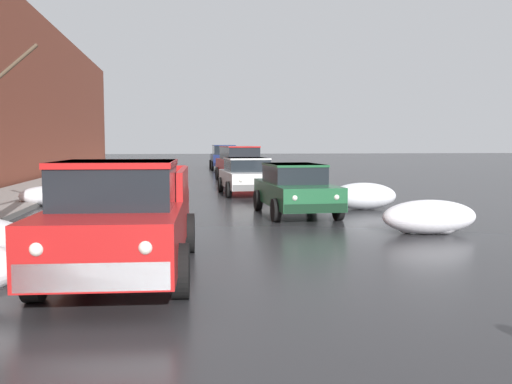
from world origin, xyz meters
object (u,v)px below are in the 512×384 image
Objects in this scene: pickup_truck_red_approaching_near_lane at (124,217)px; sedan_grey_queued_behind_truck at (232,162)px; sedan_green_parked_kerbside_close at (295,188)px; suv_darkblue_at_far_intersection at (224,156)px; suv_red_parked_far_down_block at (239,162)px; sedan_white_parked_kerbside_mid at (247,175)px.

sedan_grey_queued_behind_truck is (4.15, 28.07, -0.13)m from pickup_truck_red_approaching_near_lane.
sedan_green_parked_kerbside_close is 26.96m from suv_darkblue_at_far_intersection.
sedan_white_parked_kerbside_mid is at bearing -93.46° from suv_red_parked_far_down_block.
suv_red_parked_far_down_block is (-0.14, 13.96, 0.24)m from sedan_green_parked_kerbside_close.
sedan_white_parked_kerbside_mid is at bearing -92.77° from sedan_grey_queued_behind_truck.
suv_red_parked_far_down_block is at bearing 86.54° from sedan_white_parked_kerbside_mid.
sedan_grey_queued_behind_truck is 5.70m from suv_darkblue_at_far_intersection.
suv_darkblue_at_far_intersection reaches higher than sedan_green_parked_kerbside_close.
sedan_white_parked_kerbside_mid is 14.83m from sedan_grey_queued_behind_truck.
sedan_grey_queued_behind_truck is (0.26, 7.31, -0.24)m from suv_red_parked_far_down_block.
sedan_green_parked_kerbside_close is 0.87× the size of suv_red_parked_far_down_block.
suv_red_parked_far_down_block is at bearing -90.79° from suv_darkblue_at_far_intersection.
sedan_green_parked_kerbside_close is 0.94× the size of suv_darkblue_at_far_intersection.
suv_red_parked_far_down_block is at bearing 90.56° from sedan_green_parked_kerbside_close.
pickup_truck_red_approaching_near_lane is 1.18× the size of suv_darkblue_at_far_intersection.
pickup_truck_red_approaching_near_lane is at bearing -100.61° from suv_red_parked_far_down_block.
sedan_green_parked_kerbside_close is at bearing 59.39° from pickup_truck_red_approaching_near_lane.
sedan_grey_queued_behind_truck is at bearing 81.59° from pickup_truck_red_approaching_near_lane.
pickup_truck_red_approaching_near_lane is 1.09× the size of suv_red_parked_far_down_block.
sedan_green_parked_kerbside_close is 1.03× the size of sedan_white_parked_kerbside_mid.
suv_red_parked_far_down_block is 1.08× the size of suv_darkblue_at_far_intersection.
sedan_grey_queued_behind_truck is 0.91× the size of suv_darkblue_at_far_intersection.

